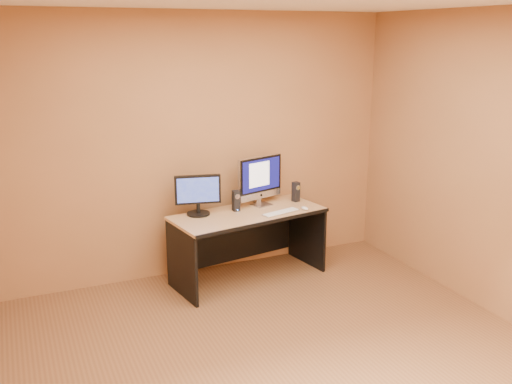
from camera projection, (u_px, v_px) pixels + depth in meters
floor at (292, 365)px, 4.24m from camera, size 4.00×4.00×0.00m
walls at (295, 197)px, 3.89m from camera, size 4.00×4.00×2.60m
desk at (248, 246)px, 5.66m from camera, size 1.58×0.89×0.69m
imac at (262, 181)px, 5.74m from camera, size 0.57×0.34×0.51m
second_monitor at (198, 195)px, 5.45m from camera, size 0.49×0.31×0.39m
speaker_left at (236, 201)px, 5.60m from camera, size 0.07×0.07×0.21m
speaker_right at (296, 192)px, 5.91m from camera, size 0.08×0.08×0.21m
keyboard at (281, 212)px, 5.54m from camera, size 0.42×0.20×0.02m
mouse at (305, 208)px, 5.65m from camera, size 0.06×0.10×0.03m
cable_a at (260, 202)px, 5.92m from camera, size 0.11×0.18×0.01m
cable_b at (254, 202)px, 5.89m from camera, size 0.03×0.17×0.01m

